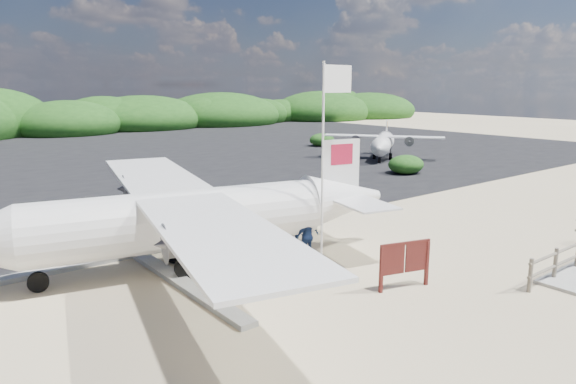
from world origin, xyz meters
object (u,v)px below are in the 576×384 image
crew_c (308,236)px  crew_a (241,212)px  baggage_cart (252,259)px  flagpole (321,261)px  aircraft_large (252,168)px  signboard (403,289)px  crew_b (296,222)px

crew_c → crew_a: bearing=-85.8°
baggage_cart → flagpole: flagpole is taller
aircraft_large → crew_a: bearing=67.8°
aircraft_large → baggage_cart: bearing=69.3°
baggage_cart → crew_c: crew_c is taller
signboard → crew_b: size_ratio=1.17×
baggage_cart → flagpole: size_ratio=0.42×
crew_a → aircraft_large: 16.31m
crew_a → crew_c: size_ratio=1.15×
flagpole → signboard: size_ratio=3.71×
crew_a → crew_c: (0.14, -3.87, -0.12)m
flagpole → crew_a: size_ratio=3.62×
crew_b → crew_c: (-0.93, -1.75, 0.04)m
flagpole → baggage_cart: bearing=136.5°
flagpole → crew_c: flagpole is taller
flagpole → aircraft_large: bearing=62.5°
crew_a → aircraft_large: bearing=-123.6°
aircraft_large → crew_c: bearing=74.8°
aircraft_large → crew_b: bearing=74.8°
baggage_cart → crew_c: (1.51, -1.14, 0.78)m
baggage_cart → flagpole: 2.35m
crew_a → aircraft_large: (9.50, 13.23, -0.90)m
flagpole → crew_c: 0.94m
flagpole → crew_b: 2.46m
crew_b → signboard: bearing=93.9°
crew_a → crew_b: (1.08, -2.12, -0.15)m
baggage_cart → crew_c: 2.05m
crew_c → aircraft_large: size_ratio=0.09×
flagpole → crew_a: flagpole is taller
baggage_cart → signboard: bearing=-91.5°
signboard → crew_a: 7.67m
baggage_cart → flagpole: (1.71, -1.62, 0.00)m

